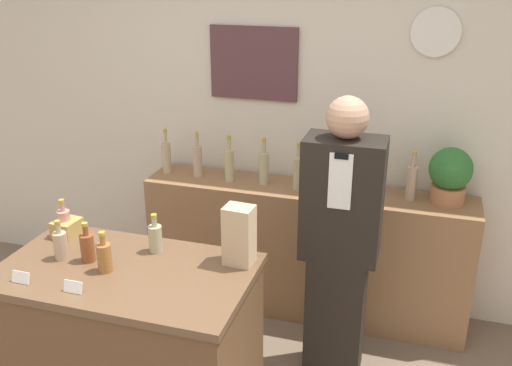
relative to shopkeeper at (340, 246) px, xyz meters
The scene contains 22 objects.
back_wall 1.12m from the shopkeeper, 124.26° to the left, with size 5.20×0.09×2.70m.
back_shelf 0.76m from the shopkeeper, 118.67° to the left, with size 2.18×0.38×0.92m.
display_counter 1.24m from the shopkeeper, 141.62° to the right, with size 1.23×0.71×0.95m.
shopkeeper is the anchor object (origin of this frame).
potted_plant 0.87m from the shopkeeper, 47.37° to the left, with size 0.26×0.26×0.35m.
paper_bag 0.71m from the shopkeeper, 129.18° to the right, with size 0.15×0.12×0.30m.
price_card_left 1.65m from the shopkeeper, 143.38° to the right, with size 0.09×0.02×0.06m.
price_card_right 1.44m from the shopkeeper, 136.76° to the right, with size 0.09×0.02×0.06m.
gift_box 1.49m from the shopkeeper, 160.26° to the right, with size 0.13×0.15×0.09m.
counter_bottle_0 1.50m from the shopkeeper, 160.49° to the right, with size 0.07×0.07×0.21m.
counter_bottle_1 1.48m from the shopkeeper, 150.29° to the right, with size 0.07×0.07×0.21m.
counter_bottle_2 1.35m from the shopkeeper, 147.99° to the right, with size 0.07×0.07×0.21m.
counter_bottle_3 1.28m from the shopkeeper, 142.43° to the right, with size 0.07×0.07×0.21m.
counter_bottle_4 1.02m from the shopkeeper, 148.60° to the right, with size 0.07×0.07×0.21m.
shelf_bottle_0 1.46m from the shopkeeper, 155.84° to the left, with size 0.06×0.06×0.32m.
shelf_bottle_1 1.25m from the shopkeeper, 151.64° to the left, with size 0.06×0.06×0.32m.
shelf_bottle_2 1.04m from the shopkeeper, 146.14° to the left, with size 0.06×0.06×0.32m.
shelf_bottle_3 0.87m from the shopkeeper, 136.26° to the left, with size 0.06×0.06×0.32m.
shelf_bottle_4 0.70m from the shopkeeper, 123.63° to the left, with size 0.06×0.06×0.32m.
shelf_bottle_5 0.63m from the shopkeeper, 102.91° to the left, with size 0.06×0.06×0.32m.
shelf_bottle_6 0.61m from the shopkeeper, 79.72° to the left, with size 0.06×0.06×0.32m.
shelf_bottle_7 0.71m from the shopkeeper, 60.10° to the left, with size 0.06×0.06×0.32m.
Camera 1 is at (0.94, -1.66, 2.35)m, focal length 40.00 mm.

